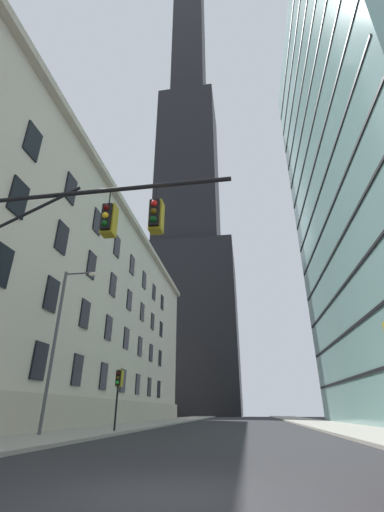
% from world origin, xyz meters
% --- Properties ---
extents(ground_plane, '(102.00, 160.00, 0.10)m').
position_xyz_m(ground_plane, '(0.00, 0.00, -0.05)').
color(ground_plane, '#28282B').
extents(station_building, '(14.76, 60.86, 22.35)m').
position_xyz_m(station_building, '(-18.04, 24.43, 11.15)').
color(station_building, beige).
rests_on(station_building, ground).
extents(dark_skyscraper, '(28.81, 28.81, 221.29)m').
position_xyz_m(dark_skyscraper, '(-14.72, 90.30, 64.83)').
color(dark_skyscraper, black).
rests_on(dark_skyscraper, ground).
extents(traffic_signal_mast, '(8.51, 0.63, 7.88)m').
position_xyz_m(traffic_signal_mast, '(-3.86, 2.08, 5.79)').
color(traffic_signal_mast, black).
rests_on(traffic_signal_mast, sidewalk_left).
extents(traffic_light_far_left, '(0.40, 0.63, 3.58)m').
position_xyz_m(traffic_light_far_left, '(-6.89, 15.87, 3.01)').
color(traffic_light_far_left, black).
rests_on(traffic_light_far_left, sidewalk_left).
extents(street_lamppost, '(2.15, 0.32, 8.95)m').
position_xyz_m(street_lamppost, '(-9.03, 11.53, 5.36)').
color(street_lamppost, '#47474C').
rests_on(street_lamppost, sidewalk_left).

